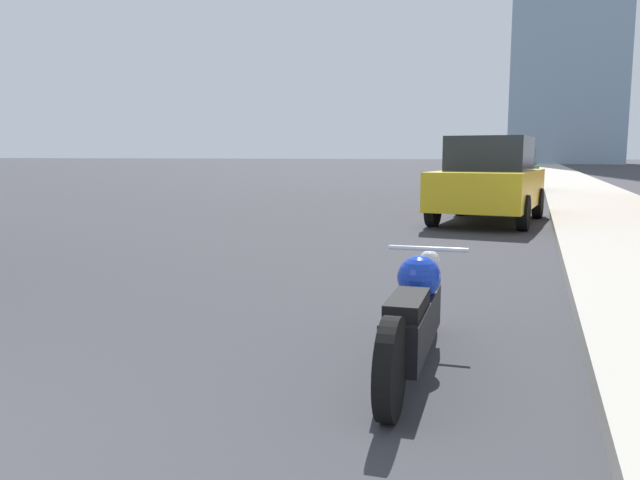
{
  "coord_description": "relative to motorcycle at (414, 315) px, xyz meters",
  "views": [
    {
      "loc": [
        3.18,
        -0.86,
        1.46
      ],
      "look_at": [
        0.95,
        5.69,
        0.51
      ],
      "focal_mm": 35.0,
      "sensor_mm": 36.0,
      "label": 1
    }
  ],
  "objects": [
    {
      "name": "motorcycle",
      "position": [
        0.0,
        0.0,
        0.0
      ],
      "size": [
        0.62,
        2.3,
        0.74
      ],
      "rotation": [
        0.0,
        0.0,
        0.04
      ],
      "color": "black",
      "rests_on": "ground_plane"
    },
    {
      "name": "parked_car_yellow",
      "position": [
        -0.16,
        9.76,
        0.54
      ],
      "size": [
        2.3,
        4.39,
        1.83
      ],
      "rotation": [
        0.0,
        0.0,
        -0.1
      ],
      "color": "gold",
      "rests_on": "ground_plane"
    },
    {
      "name": "parked_car_green",
      "position": [
        -0.0,
        20.28,
        0.48
      ],
      "size": [
        1.95,
        4.04,
        1.72
      ],
      "rotation": [
        0.0,
        0.0,
        -0.04
      ],
      "color": "#1E6B33",
      "rests_on": "ground_plane"
    },
    {
      "name": "sidewalk",
      "position": [
        2.57,
        36.72,
        -0.29
      ],
      "size": [
        2.86,
        240.0,
        0.15
      ],
      "color": "#9E998E",
      "rests_on": "ground_plane"
    }
  ]
}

